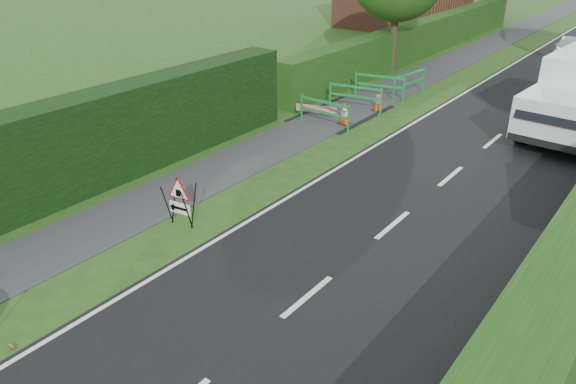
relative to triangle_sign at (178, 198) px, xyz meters
The scene contains 14 objects.
ground 2.24m from the triangle_sign, 44.63° to the right, with size 120.00×120.00×0.00m, color #1F4714.
footpath 33.55m from the triangle_sign, 92.55° to the left, with size 2.00×90.00×0.02m, color #2D2D30.
hedge_west_near 3.87m from the triangle_sign, 156.93° to the right, with size 1.10×18.00×2.50m, color black.
hedge_west_far 20.82m from the triangle_sign, 99.66° to the left, with size 1.00×24.00×1.80m, color #14380F.
triangle_sign is the anchor object (origin of this frame).
traffic_cone_3 8.61m from the triangle_sign, 95.17° to the left, with size 0.38×0.38×0.79m.
traffic_cone_4 10.70m from the triangle_sign, 93.13° to the left, with size 0.38×0.38×0.79m.
ped_barrier_0 7.91m from the triangle_sign, 98.34° to the left, with size 2.08×0.46×1.00m.
ped_barrier_1 10.22m from the triangle_sign, 97.27° to the left, with size 2.09×0.73×1.00m.
ped_barrier_2 12.14m from the triangle_sign, 96.18° to the left, with size 2.09×0.75×1.00m.
ped_barrier_3 13.15m from the triangle_sign, 92.38° to the left, with size 0.69×2.09×1.00m.
redwhite_plank 8.48m from the triangle_sign, 102.13° to the left, with size 1.50×0.04×0.25m, color red.
litter_can 4.78m from the triangle_sign, 79.63° to the right, with size 0.07×0.07×0.12m, color #BF7F4C.
hatchback_car 24.81m from the triangle_sign, 83.23° to the left, with size 1.28×3.19×1.09m, color white.
Camera 1 is at (7.48, -6.24, 6.50)m, focal length 35.00 mm.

